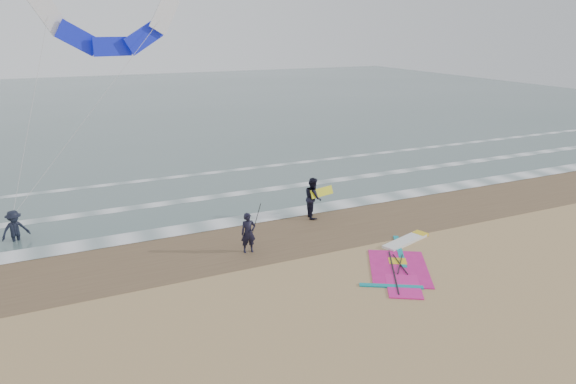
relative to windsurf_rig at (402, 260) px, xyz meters
name	(u,v)px	position (x,y,z in m)	size (l,w,h in m)	color
ground	(359,298)	(-2.96, -1.70, -0.03)	(120.00, 120.00, 0.00)	tan
sea_water	(132,105)	(-2.96, 46.30, -0.02)	(120.00, 80.00, 0.02)	#47605E
wet_sand_band	(284,234)	(-2.96, 4.30, -0.03)	(120.00, 5.00, 0.01)	brown
foam_waterline	(247,202)	(-2.96, 8.75, 0.00)	(120.00, 9.15, 0.02)	white
windsurf_rig	(402,260)	(0.00, 0.00, 0.00)	(5.04, 4.78, 0.12)	white
person_standing	(248,233)	(-4.96, 3.19, 0.77)	(0.59, 0.38, 1.61)	black
person_walking	(313,198)	(-0.91, 5.58, 0.92)	(0.92, 0.72, 1.90)	black
person_wading	(14,222)	(-13.26, 8.12, 0.82)	(1.10, 0.63, 1.70)	black
held_pole	(255,223)	(-4.66, 3.19, 1.15)	(0.17, 0.86, 1.82)	black
carried_kiteboard	(322,192)	(-0.51, 5.48, 1.17)	(1.30, 0.51, 0.39)	yellow
surf_kite	(110,30)	(-8.43, 11.01, 8.23)	(8.10, 3.17, 8.83)	white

